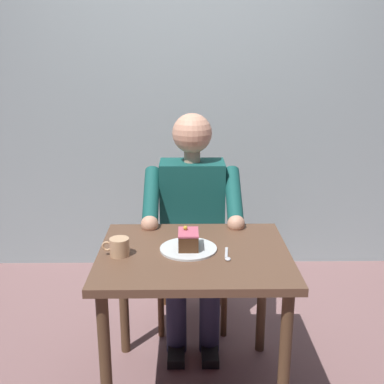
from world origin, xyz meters
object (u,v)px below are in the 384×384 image
at_px(coffee_cup, 119,247).
at_px(dessert_spoon, 227,256).
at_px(seated_person, 192,222).
at_px(dining_table, 194,272).
at_px(cake_slice, 188,239).
at_px(chair, 192,237).

distance_m(coffee_cup, dessert_spoon, 0.48).
height_order(seated_person, coffee_cup, seated_person).
relative_size(dining_table, seated_person, 0.68).
relative_size(cake_slice, coffee_cup, 1.06).
height_order(coffee_cup, dessert_spoon, coffee_cup).
height_order(chair, coffee_cup, chair).
bearing_deg(dining_table, coffee_cup, 6.45).
bearing_deg(dessert_spoon, seated_person, -76.02).
height_order(chair, seated_person, seated_person).
xyz_separation_m(dining_table, seated_person, (0.00, -0.52, 0.05)).
xyz_separation_m(dining_table, chair, (0.00, -0.69, -0.11)).
bearing_deg(coffee_cup, seated_person, -120.62).
bearing_deg(chair, coffee_cup, 65.64).
bearing_deg(seated_person, dining_table, 90.00).
bearing_deg(chair, seated_person, 90.00).
height_order(dining_table, cake_slice, cake_slice).
relative_size(chair, seated_person, 0.72).
height_order(seated_person, cake_slice, seated_person).
height_order(cake_slice, dessert_spoon, cake_slice).
xyz_separation_m(chair, seated_person, (0.00, 0.17, 0.16)).
relative_size(chair, cake_slice, 7.11).
bearing_deg(chair, dining_table, 90.00).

